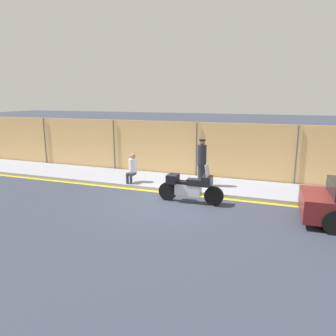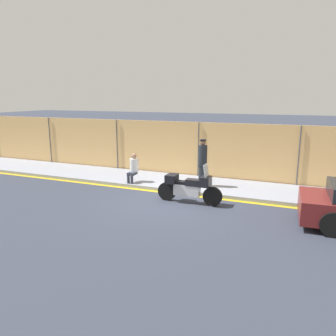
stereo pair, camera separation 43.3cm
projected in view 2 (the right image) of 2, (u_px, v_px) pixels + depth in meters
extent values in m
plane|color=#333847|center=(168.00, 201.00, 11.69)|extent=(120.00, 120.00, 0.00)
cube|color=#8E93A3|center=(189.00, 184.00, 13.75)|extent=(31.12, 2.53, 0.14)
cube|color=gold|center=(178.00, 194.00, 12.54)|extent=(31.12, 0.18, 0.01)
cube|color=#E5B26B|center=(199.00, 151.00, 14.72)|extent=(29.56, 0.08, 2.55)
cylinder|color=#4C4C51|center=(50.00, 141.00, 17.72)|extent=(0.05, 0.05, 2.55)
cylinder|color=#4C4C51|center=(117.00, 146.00, 16.17)|extent=(0.05, 0.05, 2.55)
cylinder|color=#4C4C51|center=(198.00, 151.00, 14.62)|extent=(0.05, 0.05, 2.55)
cylinder|color=#4C4C51|center=(299.00, 157.00, 13.08)|extent=(0.05, 0.05, 2.55)
cylinder|color=black|center=(212.00, 196.00, 11.14)|extent=(0.66, 0.14, 0.66)
cylinder|color=black|center=(167.00, 191.00, 11.76)|extent=(0.66, 0.14, 0.66)
cube|color=silver|center=(187.00, 190.00, 11.45)|extent=(0.92, 0.28, 0.40)
cube|color=black|center=(193.00, 182.00, 11.30)|extent=(0.52, 0.31, 0.22)
cube|color=black|center=(184.00, 183.00, 11.44)|extent=(0.60, 0.28, 0.10)
cube|color=black|center=(206.00, 181.00, 11.13)|extent=(0.32, 0.48, 0.34)
cube|color=silver|center=(206.00, 171.00, 11.04)|extent=(0.10, 0.42, 0.42)
cube|color=black|center=(172.00, 179.00, 11.59)|extent=(0.36, 0.50, 0.30)
cylinder|color=#1E2328|center=(202.00, 176.00, 13.14)|extent=(0.30, 0.30, 0.82)
cylinder|color=#1E2328|center=(203.00, 156.00, 12.96)|extent=(0.36, 0.36, 0.82)
sphere|color=brown|center=(203.00, 142.00, 12.85)|extent=(0.22, 0.22, 0.22)
cylinder|color=black|center=(203.00, 140.00, 12.83)|extent=(0.26, 0.26, 0.05)
cylinder|color=#2D3342|center=(128.00, 179.00, 13.53)|extent=(0.12, 0.12, 0.38)
cylinder|color=#2D3342|center=(132.00, 179.00, 13.47)|extent=(0.12, 0.12, 0.38)
cube|color=#2D3342|center=(132.00, 173.00, 13.63)|extent=(0.31, 0.38, 0.10)
cylinder|color=white|center=(134.00, 165.00, 13.74)|extent=(0.36, 0.36, 0.55)
sphere|color=#A37556|center=(134.00, 156.00, 13.65)|extent=(0.22, 0.22, 0.22)
cylinder|color=black|center=(326.00, 204.00, 10.27)|extent=(0.71, 0.25, 0.70)
cylinder|color=black|center=(333.00, 224.00, 8.68)|extent=(0.71, 0.25, 0.70)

